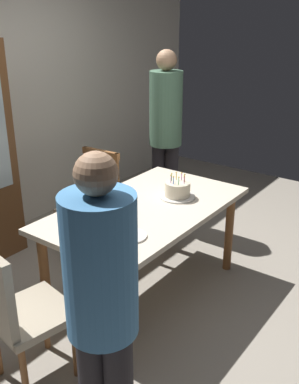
{
  "coord_description": "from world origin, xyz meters",
  "views": [
    {
      "loc": [
        -2.44,
        -1.83,
        2.1
      ],
      "look_at": [
        0.05,
        0.0,
        0.85
      ],
      "focal_mm": 42.02,
      "sensor_mm": 36.0,
      "label": 1
    }
  ],
  "objects_px": {
    "plate_near_celebrant": "(130,236)",
    "person_guest": "(166,129)",
    "dining_table": "(146,218)",
    "chair_spindle_back": "(91,207)",
    "birthday_cake": "(177,190)",
    "plate_far_side": "(117,203)",
    "chair_upholstered": "(16,309)",
    "person_celebrant": "(102,304)"
  },
  "relations": [
    {
      "from": "chair_spindle_back",
      "to": "birthday_cake",
      "type": "bearing_deg",
      "value": -85.26
    },
    {
      "from": "dining_table",
      "to": "person_guest",
      "type": "relative_size",
      "value": 0.91
    },
    {
      "from": "chair_spindle_back",
      "to": "chair_upholstered",
      "type": "xyz_separation_m",
      "value": [
        -1.41,
        -0.76,
        0.07
      ]
    },
    {
      "from": "birthday_cake",
      "to": "plate_near_celebrant",
      "type": "bearing_deg",
      "value": -171.1
    },
    {
      "from": "plate_near_celebrant",
      "to": "chair_upholstered",
      "type": "xyz_separation_m",
      "value": [
        -0.75,
        0.23,
        -0.22
      ]
    },
    {
      "from": "birthday_cake",
      "to": "plate_far_side",
      "type": "height_order",
      "value": "birthday_cake"
    },
    {
      "from": "plate_far_side",
      "to": "person_celebrant",
      "type": "height_order",
      "value": "person_celebrant"
    },
    {
      "from": "plate_near_celebrant",
      "to": "person_guest",
      "type": "height_order",
      "value": "person_guest"
    },
    {
      "from": "plate_near_celebrant",
      "to": "person_guest",
      "type": "relative_size",
      "value": 0.12
    },
    {
      "from": "plate_near_celebrant",
      "to": "chair_spindle_back",
      "type": "xyz_separation_m",
      "value": [
        0.66,
        0.99,
        -0.29
      ]
    },
    {
      "from": "plate_far_side",
      "to": "chair_spindle_back",
      "type": "relative_size",
      "value": 0.23
    },
    {
      "from": "plate_far_side",
      "to": "person_celebrant",
      "type": "relative_size",
      "value": 0.14
    },
    {
      "from": "dining_table",
      "to": "birthday_cake",
      "type": "bearing_deg",
      "value": -17.46
    },
    {
      "from": "birthday_cake",
      "to": "chair_spindle_back",
      "type": "distance_m",
      "value": 0.94
    },
    {
      "from": "dining_table",
      "to": "chair_upholstered",
      "type": "distance_m",
      "value": 1.2
    },
    {
      "from": "birthday_cake",
      "to": "chair_spindle_back",
      "type": "bearing_deg",
      "value": 94.74
    },
    {
      "from": "birthday_cake",
      "to": "dining_table",
      "type": "bearing_deg",
      "value": 162.54
    },
    {
      "from": "person_celebrant",
      "to": "dining_table",
      "type": "bearing_deg",
      "value": 29.26
    },
    {
      "from": "dining_table",
      "to": "person_guest",
      "type": "distance_m",
      "value": 1.35
    },
    {
      "from": "chair_upholstered",
      "to": "person_guest",
      "type": "relative_size",
      "value": 0.54
    },
    {
      "from": "plate_near_celebrant",
      "to": "plate_far_side",
      "type": "bearing_deg",
      "value": 48.81
    },
    {
      "from": "dining_table",
      "to": "chair_spindle_back",
      "type": "xyz_separation_m",
      "value": [
        0.22,
        0.78,
        -0.2
      ]
    },
    {
      "from": "chair_upholstered",
      "to": "person_celebrant",
      "type": "relative_size",
      "value": 0.59
    },
    {
      "from": "birthday_cake",
      "to": "plate_near_celebrant",
      "type": "height_order",
      "value": "birthday_cake"
    },
    {
      "from": "plate_near_celebrant",
      "to": "person_celebrant",
      "type": "relative_size",
      "value": 0.14
    },
    {
      "from": "plate_far_side",
      "to": "person_guest",
      "type": "distance_m",
      "value": 1.32
    },
    {
      "from": "chair_upholstered",
      "to": "person_guest",
      "type": "height_order",
      "value": "person_guest"
    },
    {
      "from": "plate_far_side",
      "to": "person_guest",
      "type": "bearing_deg",
      "value": 18.19
    },
    {
      "from": "plate_far_side",
      "to": "chair_spindle_back",
      "type": "height_order",
      "value": "chair_spindle_back"
    },
    {
      "from": "chair_upholstered",
      "to": "dining_table",
      "type": "bearing_deg",
      "value": -1.12
    },
    {
      "from": "dining_table",
      "to": "person_guest",
      "type": "xyz_separation_m",
      "value": [
        1.14,
        0.61,
        0.36
      ]
    },
    {
      "from": "dining_table",
      "to": "person_celebrant",
      "type": "bearing_deg",
      "value": -150.74
    },
    {
      "from": "dining_table",
      "to": "plate_far_side",
      "type": "distance_m",
      "value": 0.24
    },
    {
      "from": "plate_near_celebrant",
      "to": "plate_far_side",
      "type": "xyz_separation_m",
      "value": [
        0.36,
        0.41,
        0.0
      ]
    },
    {
      "from": "person_celebrant",
      "to": "person_guest",
      "type": "distance_m",
      "value": 2.73
    },
    {
      "from": "chair_upholstered",
      "to": "person_celebrant",
      "type": "height_order",
      "value": "person_celebrant"
    },
    {
      "from": "plate_near_celebrant",
      "to": "plate_far_side",
      "type": "distance_m",
      "value": 0.55
    },
    {
      "from": "person_guest",
      "to": "chair_spindle_back",
      "type": "bearing_deg",
      "value": 169.51
    },
    {
      "from": "birthday_cake",
      "to": "chair_upholstered",
      "type": "relative_size",
      "value": 0.29
    },
    {
      "from": "birthday_cake",
      "to": "person_guest",
      "type": "relative_size",
      "value": 0.16
    },
    {
      "from": "person_celebrant",
      "to": "person_guest",
      "type": "height_order",
      "value": "person_guest"
    },
    {
      "from": "birthday_cake",
      "to": "plate_far_side",
      "type": "bearing_deg",
      "value": 141.28
    }
  ]
}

